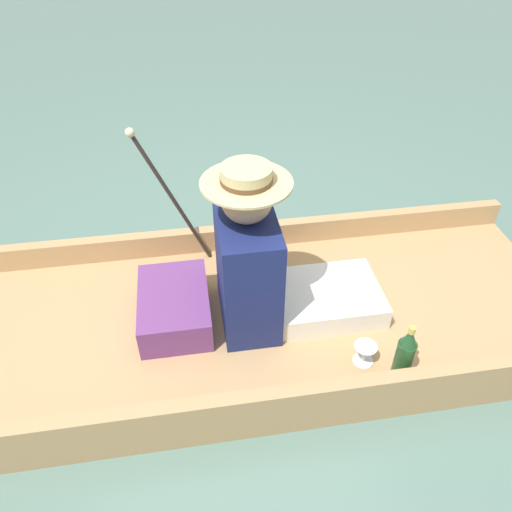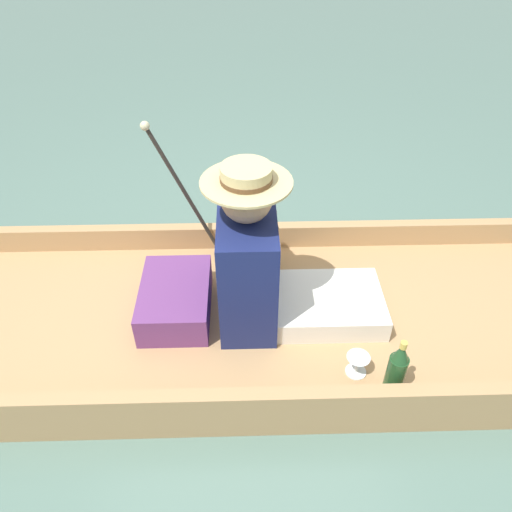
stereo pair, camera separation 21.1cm
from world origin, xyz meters
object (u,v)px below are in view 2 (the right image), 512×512
(teddy_bear, at_px, (263,244))
(walking_cane, at_px, (179,182))
(wine_glass, at_px, (358,362))
(seated_person, at_px, (267,269))
(champagne_bottle, at_px, (397,369))

(teddy_bear, height_order, walking_cane, walking_cane)
(teddy_bear, height_order, wine_glass, teddy_bear)
(teddy_bear, xyz_separation_m, walking_cane, (-0.13, -0.41, 0.29))
(seated_person, bearing_deg, champagne_bottle, 46.81)
(teddy_bear, distance_m, champagne_bottle, 0.91)
(wine_glass, relative_size, walking_cane, 0.13)
(walking_cane, bearing_deg, teddy_bear, 72.58)
(wine_glass, bearing_deg, walking_cane, -136.31)
(walking_cane, bearing_deg, champagne_bottle, 45.14)
(seated_person, height_order, teddy_bear, seated_person)
(walking_cane, bearing_deg, seated_person, 41.67)
(seated_person, distance_m, walking_cane, 0.64)
(walking_cane, height_order, champagne_bottle, walking_cane)
(seated_person, relative_size, walking_cane, 1.05)
(wine_glass, xyz_separation_m, champagne_bottle, (0.09, 0.13, 0.06))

